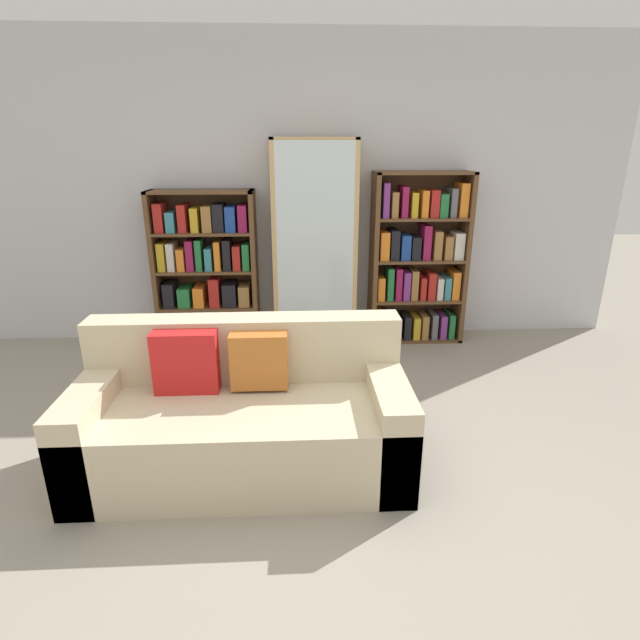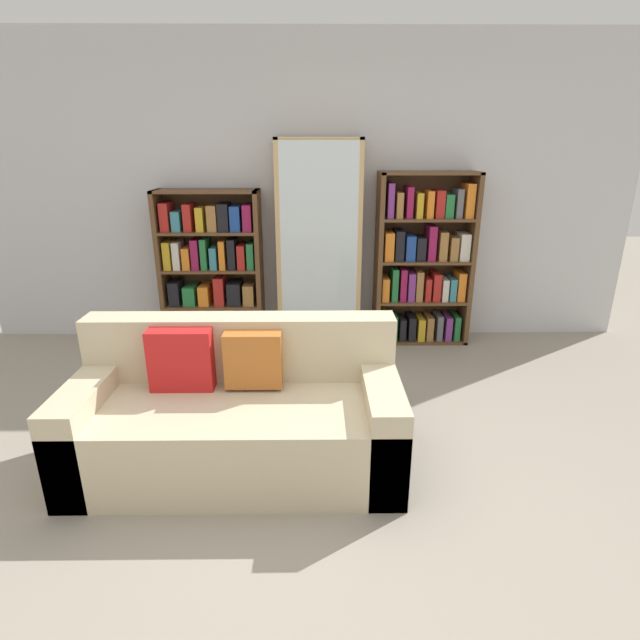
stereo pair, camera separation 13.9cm
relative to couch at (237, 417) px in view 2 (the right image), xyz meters
The scene contains 7 objects.
ground_plane 0.66m from the couch, 51.94° to the right, with size 16.00×16.00×0.00m, color gray.
wall_back 2.43m from the couch, 80.45° to the left, with size 6.02×0.06×2.70m.
couch is the anchor object (origin of this frame).
bookshelf_left 2.05m from the couch, 104.18° to the left, with size 0.92×0.32×1.40m.
display_cabinet 2.09m from the couch, 75.98° to the left, with size 0.74×0.36×1.83m.
bookshelf_right 2.47m from the couch, 53.63° to the left, with size 0.87×0.32×1.55m.
wine_bottle 1.10m from the couch, 34.60° to the left, with size 0.09×0.09×0.37m.
Camera 2 is at (0.08, -2.04, 1.77)m, focal length 28.00 mm.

